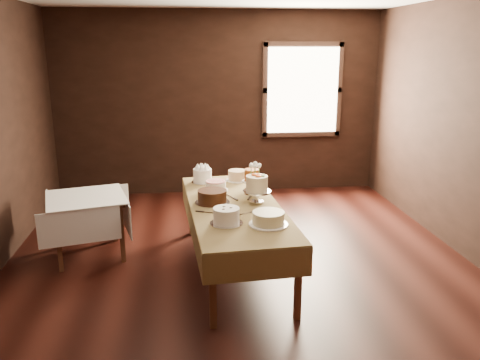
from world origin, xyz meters
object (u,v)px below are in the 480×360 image
(cake_server_a, at_px, (247,213))
(cake_caramel, at_px, (252,181))
(flower_vase, at_px, (255,188))
(cake_swirl, at_px, (226,217))
(cake_server_d, at_px, (251,195))
(cake_speckled, at_px, (237,176))
(cake_server_c, at_px, (230,196))
(cake_flowers, at_px, (257,191))
(cake_chocolate, at_px, (212,197))
(side_table, at_px, (86,203))
(cake_server_b, at_px, (271,215))
(cake_meringue, at_px, (202,176))
(cake_cream, at_px, (268,219))
(display_table, at_px, (234,210))
(cake_lattice, at_px, (216,187))
(cake_server_e, at_px, (212,213))

(cake_server_a, bearing_deg, cake_caramel, 52.36)
(flower_vase, bearing_deg, cake_swirl, -114.36)
(cake_server_d, bearing_deg, cake_speckled, 27.24)
(cake_server_c, xyz_separation_m, cake_server_d, (0.23, 0.01, 0.00))
(cake_flowers, xyz_separation_m, cake_server_d, (-0.02, 0.24, -0.12))
(cake_chocolate, relative_size, cake_swirl, 1.39)
(side_table, height_order, cake_server_b, cake_server_b)
(cake_server_c, relative_size, flower_vase, 1.63)
(cake_flowers, height_order, cake_server_a, cake_flowers)
(cake_server_b, bearing_deg, cake_speckled, 171.18)
(cake_caramel, bearing_deg, cake_server_d, -99.64)
(cake_flowers, distance_m, cake_server_c, 0.37)
(cake_server_c, bearing_deg, cake_chocolate, 111.76)
(cake_server_b, bearing_deg, cake_meringue, -171.01)
(cake_cream, relative_size, cake_server_c, 1.69)
(display_table, bearing_deg, cake_swirl, -103.50)
(cake_meringue, bearing_deg, flower_vase, -45.72)
(flower_vase, bearing_deg, side_table, 173.09)
(cake_speckled, distance_m, cake_caramel, 0.45)
(cake_lattice, bearing_deg, cake_server_d, -31.82)
(cake_server_c, height_order, cake_server_e, same)
(side_table, bearing_deg, cake_server_a, -26.18)
(cake_flowers, distance_m, cake_swirl, 0.70)
(cake_caramel, distance_m, cake_server_e, 0.87)
(cake_speckled, xyz_separation_m, cake_chocolate, (-0.35, -0.83, 0.01))
(cake_swirl, bearing_deg, cake_cream, -9.81)
(cake_speckled, xyz_separation_m, cake_cream, (0.11, -1.52, -0.00))
(display_table, bearing_deg, cake_flowers, 10.83)
(cake_swirl, bearing_deg, cake_caramel, 69.82)
(cake_flowers, bearing_deg, cake_meringue, 122.32)
(display_table, bearing_deg, cake_cream, -68.19)
(cake_flowers, distance_m, cake_server_a, 0.38)
(cake_server_a, xyz_separation_m, cake_server_d, (0.12, 0.57, 0.00))
(cake_lattice, bearing_deg, cake_server_e, -96.96)
(cake_swirl, xyz_separation_m, cake_server_a, (0.22, 0.26, -0.07))
(side_table, xyz_separation_m, cake_chocolate, (1.35, -0.46, 0.17))
(cake_cream, distance_m, cake_server_e, 0.62)
(cake_server_e, bearing_deg, cake_swirl, -47.57)
(cake_server_d, bearing_deg, side_table, 101.64)
(cake_meringue, bearing_deg, cake_server_a, -71.94)
(cake_caramel, height_order, cake_server_d, cake_caramel)
(cake_chocolate, relative_size, cake_flowers, 1.42)
(cake_chocolate, relative_size, cake_server_a, 1.75)
(side_table, xyz_separation_m, cake_speckled, (1.70, 0.37, 0.16))
(cake_swirl, distance_m, cake_cream, 0.38)
(cake_cream, relative_size, cake_server_e, 1.69)
(cake_caramel, relative_size, cake_server_d, 1.06)
(cake_caramel, distance_m, cake_chocolate, 0.62)
(cake_server_b, bearing_deg, cake_chocolate, -145.76)
(cake_cream, relative_size, cake_server_a, 1.69)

